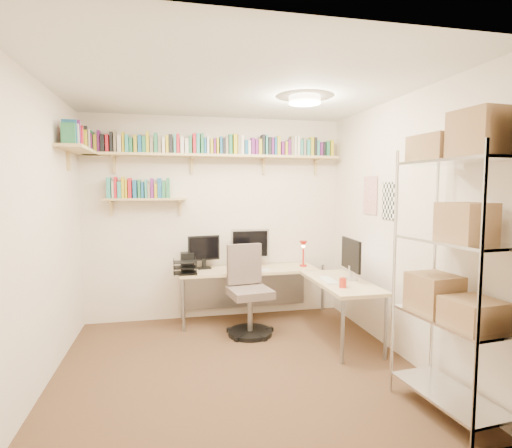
% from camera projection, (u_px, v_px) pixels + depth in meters
% --- Properties ---
extents(ground, '(3.20, 3.20, 0.00)m').
position_uv_depth(ground, '(237.00, 366.00, 3.66)').
color(ground, '#46331E').
rests_on(ground, ground).
extents(room_shell, '(3.24, 3.04, 2.52)m').
position_uv_depth(room_shell, '(236.00, 197.00, 3.53)').
color(room_shell, beige).
rests_on(room_shell, ground).
extents(wall_shelves, '(3.12, 1.09, 0.80)m').
position_uv_depth(wall_shelves, '(184.00, 154.00, 4.67)').
color(wall_shelves, '#DBC17B').
rests_on(wall_shelves, ground).
extents(corner_desk, '(2.00, 1.69, 1.13)m').
position_uv_depth(corner_desk, '(262.00, 273.00, 4.68)').
color(corner_desk, beige).
rests_on(corner_desk, ground).
extents(office_chair, '(0.52, 0.53, 0.99)m').
position_uv_depth(office_chair, '(248.00, 297.00, 4.47)').
color(office_chair, black).
rests_on(office_chair, ground).
extents(wire_rack, '(0.48, 0.86, 2.12)m').
position_uv_depth(wire_rack, '(457.00, 232.00, 2.75)').
color(wire_rack, silver).
rests_on(wire_rack, ground).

